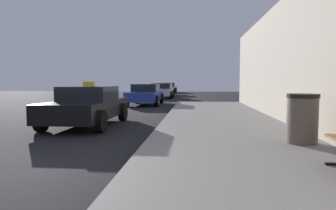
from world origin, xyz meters
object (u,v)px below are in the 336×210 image
(trash_bin, at_px, (302,118))
(car_yellow, at_px, (168,88))
(car_silver, at_px, (161,91))
(car_green, at_px, (164,89))
(car_black, at_px, (87,106))
(car_blue, at_px, (145,94))

(trash_bin, relative_size, car_yellow, 0.26)
(car_silver, distance_m, car_green, 6.07)
(car_black, xyz_separation_m, car_yellow, (0.05, 29.99, -0.00))
(trash_bin, relative_size, car_blue, 0.23)
(car_blue, xyz_separation_m, car_green, (-0.21, 13.74, 0.00))
(car_blue, bearing_deg, car_green, -89.11)
(trash_bin, bearing_deg, car_black, 151.13)
(car_silver, distance_m, car_yellow, 13.32)
(car_black, distance_m, car_blue, 9.01)
(car_yellow, bearing_deg, trash_bin, 99.70)
(car_black, xyz_separation_m, car_green, (0.23, 22.74, -0.00))
(trash_bin, xyz_separation_m, car_black, (-5.71, 3.15, -0.02))
(car_black, relative_size, car_yellow, 1.04)
(trash_bin, xyz_separation_m, car_yellow, (-5.66, 33.14, -0.02))
(car_blue, relative_size, car_silver, 1.05)
(car_black, bearing_deg, trash_bin, 151.13)
(car_silver, bearing_deg, car_yellow, -87.74)
(trash_bin, relative_size, car_black, 0.25)
(car_green, height_order, car_yellow, same)
(car_silver, xyz_separation_m, car_green, (-0.35, 6.06, -0.00))
(car_green, bearing_deg, trash_bin, 101.96)
(trash_bin, distance_m, car_silver, 20.48)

